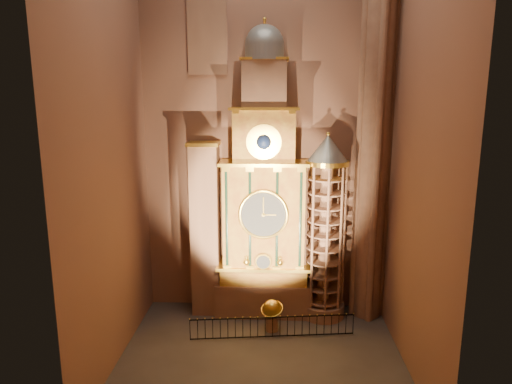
{
  "coord_description": "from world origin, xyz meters",
  "views": [
    {
      "loc": [
        0.6,
        -20.39,
        12.69
      ],
      "look_at": [
        -0.37,
        3.0,
        7.78
      ],
      "focal_mm": 32.0,
      "sensor_mm": 36.0,
      "label": 1
    }
  ],
  "objects_px": {
    "celestial_globe": "(272,312)",
    "iron_railing": "(273,327)",
    "astronomical_clock": "(264,204)",
    "stair_turret": "(325,230)",
    "portrait_tower": "(205,229)"
  },
  "relations": [
    {
      "from": "portrait_tower",
      "to": "iron_railing",
      "type": "xyz_separation_m",
      "value": [
        3.96,
        -3.04,
        -4.52
      ]
    },
    {
      "from": "celestial_globe",
      "to": "astronomical_clock",
      "type": "bearing_deg",
      "value": 103.14
    },
    {
      "from": "celestial_globe",
      "to": "iron_railing",
      "type": "distance_m",
      "value": 0.93
    },
    {
      "from": "portrait_tower",
      "to": "stair_turret",
      "type": "bearing_deg",
      "value": -2.33
    },
    {
      "from": "portrait_tower",
      "to": "iron_railing",
      "type": "relative_size",
      "value": 1.17
    },
    {
      "from": "portrait_tower",
      "to": "iron_railing",
      "type": "distance_m",
      "value": 6.73
    },
    {
      "from": "astronomical_clock",
      "to": "stair_turret",
      "type": "height_order",
      "value": "astronomical_clock"
    },
    {
      "from": "astronomical_clock",
      "to": "celestial_globe",
      "type": "xyz_separation_m",
      "value": [
        0.51,
        -2.2,
        -5.6
      ]
    },
    {
      "from": "stair_turret",
      "to": "celestial_globe",
      "type": "bearing_deg",
      "value": -146.97
    },
    {
      "from": "astronomical_clock",
      "to": "iron_railing",
      "type": "relative_size",
      "value": 1.92
    },
    {
      "from": "portrait_tower",
      "to": "stair_turret",
      "type": "xyz_separation_m",
      "value": [
        6.9,
        -0.28,
        0.12
      ]
    },
    {
      "from": "celestial_globe",
      "to": "iron_railing",
      "type": "height_order",
      "value": "celestial_globe"
    },
    {
      "from": "astronomical_clock",
      "to": "portrait_tower",
      "type": "height_order",
      "value": "astronomical_clock"
    },
    {
      "from": "astronomical_clock",
      "to": "portrait_tower",
      "type": "relative_size",
      "value": 1.64
    },
    {
      "from": "portrait_tower",
      "to": "astronomical_clock",
      "type": "bearing_deg",
      "value": -0.29
    }
  ]
}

